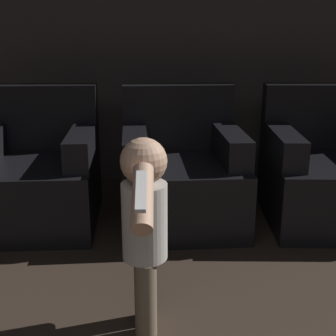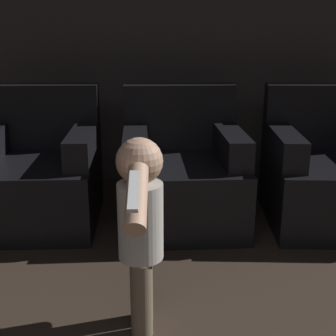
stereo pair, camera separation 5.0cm
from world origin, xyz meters
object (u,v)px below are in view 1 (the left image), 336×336
Objects in this scene: armchair_left at (38,176)px; armchair_right at (325,175)px; person_toddler at (145,222)px; armchair_middle at (182,175)px.

armchair_left is 2.01m from armchair_right.
armchair_left is 1.00× the size of armchair_right.
armchair_right is 1.76m from person_toddler.
person_toddler is (-0.22, -1.25, 0.20)m from armchair_middle.
armchair_left is at bearing 30.48° from person_toddler.
armchair_right is (2.01, 0.00, 0.00)m from armchair_left.
armchair_middle is at bearing -11.43° from person_toddler.
armchair_left is at bearing 176.39° from armchair_middle.
armchair_right is (1.01, 0.00, 0.00)m from armchair_middle.
armchair_middle reaches higher than person_toddler.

